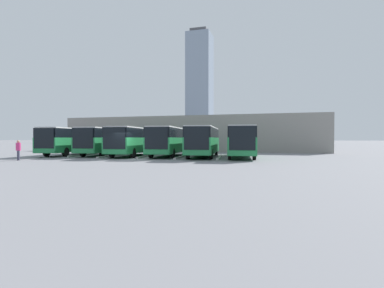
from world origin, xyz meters
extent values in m
plane|color=gray|center=(0.00, 0.00, 0.00)|extent=(600.00, 600.00, 0.00)
cube|color=#238447|center=(-9.89, -5.60, 1.25)|extent=(3.86, 10.84, 1.59)
cube|color=black|center=(-9.89, -5.60, 2.53)|extent=(3.81, 10.68, 0.98)
cube|color=black|center=(-10.58, -0.33, 1.98)|extent=(2.20, 0.33, 2.07)
cube|color=#238447|center=(-10.58, -0.32, 0.67)|extent=(2.38, 0.37, 0.40)
cube|color=silver|center=(-9.89, -5.60, 3.08)|extent=(3.71, 10.41, 0.12)
cylinder|color=black|center=(-11.42, -2.48, 0.50)|extent=(0.43, 1.03, 1.00)
cylinder|color=black|center=(-9.22, -2.20, 0.50)|extent=(0.43, 1.03, 1.00)
cylinder|color=black|center=(-10.57, -9.01, 0.50)|extent=(0.43, 1.03, 1.00)
cylinder|color=black|center=(-8.37, -8.72, 0.50)|extent=(0.43, 1.03, 1.00)
cube|color=#B2B2AD|center=(-7.91, -4.01, 0.07)|extent=(1.03, 6.11, 0.15)
cube|color=#238447|center=(-5.94, -5.37, 1.25)|extent=(3.86, 10.84, 1.59)
cube|color=black|center=(-5.94, -5.37, 2.53)|extent=(3.81, 10.68, 0.98)
cube|color=black|center=(-6.62, -0.10, 1.98)|extent=(2.20, 0.33, 2.07)
cube|color=#238447|center=(-6.62, -0.10, 0.67)|extent=(2.38, 0.37, 0.40)
cube|color=silver|center=(-5.94, -5.37, 3.08)|extent=(3.71, 10.41, 0.12)
cylinder|color=black|center=(-7.46, -2.26, 0.50)|extent=(0.43, 1.03, 1.00)
cylinder|color=black|center=(-5.26, -1.97, 0.50)|extent=(0.43, 1.03, 1.00)
cylinder|color=black|center=(-6.61, -8.78, 0.50)|extent=(0.43, 1.03, 1.00)
cylinder|color=black|center=(-4.41, -8.49, 0.50)|extent=(0.43, 1.03, 1.00)
cube|color=#B2B2AD|center=(-3.96, -3.78, 0.07)|extent=(1.03, 6.11, 0.15)
cube|color=#238447|center=(-1.98, -5.73, 1.25)|extent=(3.86, 10.84, 1.59)
cube|color=black|center=(-1.98, -5.73, 2.53)|extent=(3.81, 10.68, 0.98)
cube|color=black|center=(-2.66, -0.46, 1.98)|extent=(2.20, 0.33, 2.07)
cube|color=#238447|center=(-2.67, -0.45, 0.67)|extent=(2.38, 0.37, 0.40)
cube|color=silver|center=(-1.98, -5.73, 3.08)|extent=(3.71, 10.41, 0.12)
cylinder|color=black|center=(-3.50, -2.62, 0.50)|extent=(0.43, 1.03, 1.00)
cylinder|color=black|center=(-1.30, -2.33, 0.50)|extent=(0.43, 1.03, 1.00)
cylinder|color=black|center=(-2.65, -9.14, 0.50)|extent=(0.43, 1.03, 1.00)
cylinder|color=black|center=(-0.46, -8.85, 0.50)|extent=(0.43, 1.03, 1.00)
cube|color=#B2B2AD|center=(0.00, -4.14, 0.07)|extent=(1.03, 6.11, 0.15)
cube|color=#238447|center=(1.98, -5.02, 1.25)|extent=(3.86, 10.84, 1.59)
cube|color=black|center=(1.98, -5.02, 2.53)|extent=(3.81, 10.68, 0.98)
cube|color=black|center=(1.29, 0.25, 1.98)|extent=(2.20, 0.33, 2.07)
cube|color=#238447|center=(1.29, 0.26, 0.67)|extent=(2.38, 0.37, 0.40)
cube|color=silver|center=(1.98, -5.02, 3.08)|extent=(3.71, 10.41, 0.12)
cylinder|color=black|center=(0.46, -1.90, 0.50)|extent=(0.43, 1.03, 1.00)
cylinder|color=black|center=(2.65, -1.62, 0.50)|extent=(0.43, 1.03, 1.00)
cylinder|color=black|center=(1.30, -8.42, 0.50)|extent=(0.43, 1.03, 1.00)
cylinder|color=black|center=(3.50, -8.14, 0.50)|extent=(0.43, 1.03, 1.00)
cube|color=#B2B2AD|center=(3.96, -3.43, 0.07)|extent=(1.03, 6.11, 0.15)
cube|color=#238447|center=(5.94, -5.74, 1.25)|extent=(3.86, 10.84, 1.59)
cube|color=black|center=(5.94, -5.74, 2.53)|extent=(3.81, 10.68, 0.98)
cube|color=black|center=(5.25, -0.47, 1.98)|extent=(2.20, 0.33, 2.07)
cube|color=#238447|center=(5.25, -0.46, 0.67)|extent=(2.38, 0.37, 0.40)
cube|color=silver|center=(5.94, -5.74, 3.08)|extent=(3.71, 10.41, 0.12)
cylinder|color=black|center=(4.41, -2.62, 0.50)|extent=(0.43, 1.03, 1.00)
cylinder|color=black|center=(6.61, -2.34, 0.50)|extent=(0.43, 1.03, 1.00)
cylinder|color=black|center=(5.26, -9.15, 0.50)|extent=(0.43, 1.03, 1.00)
cylinder|color=black|center=(7.46, -8.86, 0.50)|extent=(0.43, 1.03, 1.00)
cube|color=#B2B2AD|center=(7.91, -4.15, 0.07)|extent=(1.03, 6.11, 0.15)
cube|color=#238447|center=(9.89, -4.87, 1.25)|extent=(3.86, 10.84, 1.59)
cube|color=black|center=(9.89, -4.87, 2.53)|extent=(3.81, 10.68, 0.98)
cube|color=black|center=(9.21, 0.40, 1.98)|extent=(2.20, 0.33, 2.07)
cube|color=#238447|center=(9.21, 0.40, 0.67)|extent=(2.38, 0.37, 0.40)
cube|color=silver|center=(9.89, -4.87, 3.08)|extent=(3.71, 10.41, 0.12)
cylinder|color=black|center=(8.37, -1.76, 0.50)|extent=(0.43, 1.03, 1.00)
cylinder|color=black|center=(10.57, -1.47, 0.50)|extent=(0.43, 1.03, 1.00)
cylinder|color=black|center=(9.22, -8.28, 0.50)|extent=(0.43, 1.03, 1.00)
cylinder|color=black|center=(11.42, -7.99, 0.50)|extent=(0.43, 1.03, 1.00)
cylinder|color=#38384C|center=(8.78, 3.85, 0.44)|extent=(0.28, 0.28, 0.88)
cylinder|color=#38384C|center=(8.63, 4.02, 0.44)|extent=(0.28, 0.28, 0.88)
cylinder|color=#D13375|center=(8.71, 3.94, 1.22)|extent=(0.57, 0.57, 0.69)
sphere|color=tan|center=(8.71, 3.94, 1.69)|extent=(0.24, 0.24, 0.24)
cube|color=gray|center=(0.00, -22.45, 2.68)|extent=(40.73, 11.00, 5.37)
cube|color=silver|center=(0.00, -29.46, 5.12)|extent=(40.73, 3.00, 0.24)
cylinder|color=slate|center=(-14.26, -30.56, 2.56)|extent=(0.20, 0.20, 5.12)
cylinder|color=slate|center=(14.26, -30.56, 2.56)|extent=(0.20, 0.20, 5.12)
cube|color=#7F8EA3|center=(34.52, -156.48, 33.63)|extent=(14.65, 14.65, 67.25)
cube|color=#4C4C51|center=(34.52, -156.48, 68.45)|extent=(10.26, 10.26, 2.40)
camera|label=1|loc=(-13.60, 25.09, 1.94)|focal=28.00mm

